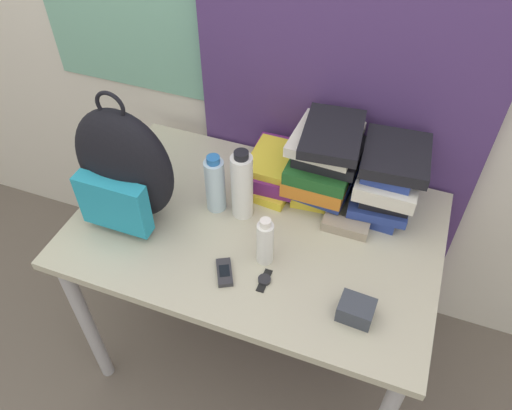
# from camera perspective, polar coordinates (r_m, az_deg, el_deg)

# --- Properties ---
(wall_back) EXTENTS (6.00, 0.06, 2.50)m
(wall_back) POSITION_cam_1_polar(r_m,az_deg,el_deg) (1.73, 5.70, 19.66)
(wall_back) COLOR silver
(wall_back) RESTS_ON ground_plane
(curtain_blue) EXTENTS (1.02, 0.04, 2.50)m
(curtain_blue) POSITION_cam_1_polar(r_m,az_deg,el_deg) (1.65, 10.50, 17.85)
(curtain_blue) COLOR #4C336B
(curtain_blue) RESTS_ON ground_plane
(desk) EXTENTS (1.19, 0.78, 0.77)m
(desk) POSITION_cam_1_polar(r_m,az_deg,el_deg) (1.72, 0.00, -4.62)
(desk) COLOR #B7B299
(desk) RESTS_ON ground_plane
(backpack) EXTENTS (0.33, 0.20, 0.47)m
(backpack) POSITION_cam_1_polar(r_m,az_deg,el_deg) (1.60, -14.89, 3.98)
(backpack) COLOR black
(backpack) RESTS_ON desk
(book_stack_left) EXTENTS (0.20, 0.30, 0.12)m
(book_stack_left) POSITION_cam_1_polar(r_m,az_deg,el_deg) (1.77, 2.16, 4.27)
(book_stack_left) COLOR yellow
(book_stack_left) RESTS_ON desk
(book_stack_center) EXTENTS (0.23, 0.30, 0.28)m
(book_stack_center) POSITION_cam_1_polar(r_m,az_deg,el_deg) (1.69, 7.87, 4.99)
(book_stack_center) COLOR yellow
(book_stack_center) RESTS_ON desk
(book_stack_right) EXTENTS (0.23, 0.27, 0.25)m
(book_stack_right) POSITION_cam_1_polar(r_m,az_deg,el_deg) (1.68, 14.84, 2.87)
(book_stack_right) COLOR navy
(book_stack_right) RESTS_ON desk
(water_bottle) EXTENTS (0.07, 0.07, 0.22)m
(water_bottle) POSITION_cam_1_polar(r_m,az_deg,el_deg) (1.64, -4.70, 2.37)
(water_bottle) COLOR silver
(water_bottle) RESTS_ON desk
(sports_bottle) EXTENTS (0.07, 0.07, 0.26)m
(sports_bottle) POSITION_cam_1_polar(r_m,az_deg,el_deg) (1.60, -1.60, 2.24)
(sports_bottle) COLOR white
(sports_bottle) RESTS_ON desk
(sunscreen_bottle) EXTENTS (0.05, 0.05, 0.18)m
(sunscreen_bottle) POSITION_cam_1_polar(r_m,az_deg,el_deg) (1.49, 1.04, -4.25)
(sunscreen_bottle) COLOR white
(sunscreen_bottle) RESTS_ON desk
(cell_phone) EXTENTS (0.09, 0.11, 0.02)m
(cell_phone) POSITION_cam_1_polar(r_m,az_deg,el_deg) (1.52, -3.63, -7.69)
(cell_phone) COLOR #2D2D33
(cell_phone) RESTS_ON desk
(sunglasses_case) EXTENTS (0.15, 0.06, 0.04)m
(sunglasses_case) POSITION_cam_1_polar(r_m,az_deg,el_deg) (1.65, 10.17, -2.48)
(sunglasses_case) COLOR gray
(sunglasses_case) RESTS_ON desk
(camera_pouch) EXTENTS (0.10, 0.08, 0.06)m
(camera_pouch) POSITION_cam_1_polar(r_m,az_deg,el_deg) (1.44, 11.37, -11.68)
(camera_pouch) COLOR #383D47
(camera_pouch) RESTS_ON desk
(wristwatch) EXTENTS (0.04, 0.09, 0.01)m
(wristwatch) POSITION_cam_1_polar(r_m,az_deg,el_deg) (1.50, 0.96, -8.57)
(wristwatch) COLOR black
(wristwatch) RESTS_ON desk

